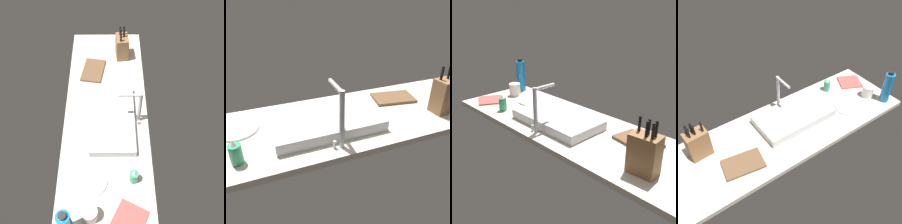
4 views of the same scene
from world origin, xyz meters
The scene contains 10 objects.
countertop_slab centered at (0.00, 0.00, 1.75)cm, with size 182.20×59.88×3.50cm, color beige.
sink_basin centered at (7.86, 4.49, 6.50)cm, with size 56.53×30.92×6.00cm, color #B7BABF.
faucet centered at (6.83, 21.18, 20.65)cm, with size 5.50×15.95×28.67cm.
knife_block centered at (-61.49, 13.12, 13.80)cm, with size 14.82×10.92×27.42cm.
cutting_board centered at (-43.16, -10.83, 4.40)cm, with size 25.71×16.61×1.80cm, color brown.
soap_bottle centered at (52.01, 17.24, 8.63)cm, with size 5.43×5.43×12.05cm.
water_bottle centered at (81.12, -20.19, 16.47)cm, with size 7.33×7.33×27.43cm.
dinner_plate centered at (52.30, -10.18, 4.10)cm, with size 22.94×22.94×1.20cm, color white.
dish_towel centered at (76.05, 13.47, 4.10)cm, with size 18.78×17.59×1.20cm, color #CC4C47.
coffee_mug centered at (74.00, -8.52, 8.46)cm, with size 8.99×8.99×9.92cm, color silver.
Camera 4 is at (-77.82, -110.34, 140.50)cm, focal length 42.00 mm.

